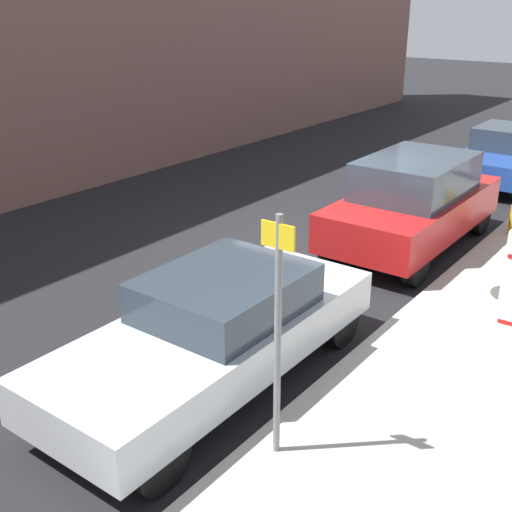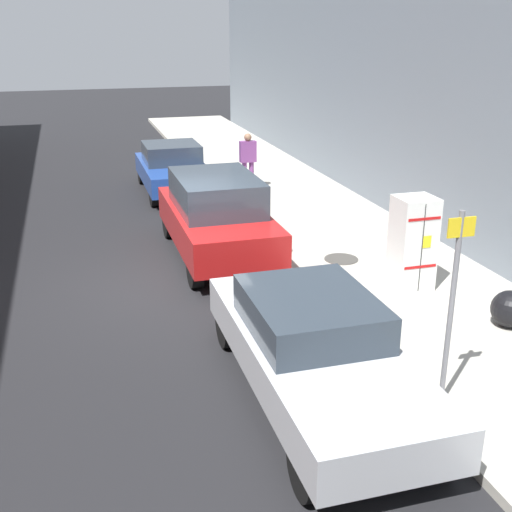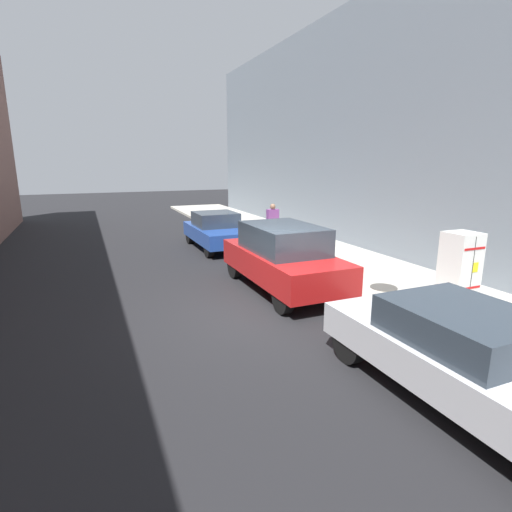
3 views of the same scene
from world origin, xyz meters
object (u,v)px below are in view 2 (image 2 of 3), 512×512
parked_sedan_silver (314,347)px  parked_hatchback_blue (173,168)px  pedestrian_walking_far (248,157)px  discarded_refrigerator (413,243)px  parked_suv_red (217,215)px  fire_hydrant (263,209)px  street_sign_post (452,300)px  trash_bag (510,309)px

parked_sedan_silver → parked_hatchback_blue: bearing=-90.0°
parked_sedan_silver → pedestrian_walking_far: bearing=-100.9°
discarded_refrigerator → parked_suv_red: (2.96, -3.01, -0.08)m
fire_hydrant → parked_sedan_silver: parked_sedan_silver is taller
street_sign_post → pedestrian_walking_far: street_sign_post is taller
parked_sedan_silver → parked_suv_red: bearing=-90.0°
fire_hydrant → parked_suv_red: (1.49, 1.55, 0.41)m
street_sign_post → parked_hatchback_blue: size_ratio=0.65×
fire_hydrant → parked_suv_red: size_ratio=0.16×
discarded_refrigerator → parked_hatchback_blue: (2.96, -8.82, -0.28)m
trash_bag → pedestrian_walking_far: 10.10m
parked_sedan_silver → fire_hydrant: bearing=-101.5°
parked_hatchback_blue → discarded_refrigerator: bearing=108.6°
street_sign_post → fire_hydrant: bearing=-90.2°
street_sign_post → parked_hatchback_blue: street_sign_post is taller
parked_hatchback_blue → street_sign_post: bearing=96.7°
fire_hydrant → parked_hatchback_blue: (1.49, -4.25, 0.22)m
fire_hydrant → pedestrian_walking_far: bearing=-99.7°
parked_hatchback_blue → parked_suv_red: bearing=90.0°
trash_bag → parked_sedan_silver: (3.69, 0.83, 0.29)m
discarded_refrigerator → street_sign_post: 3.92m
fire_hydrant → parked_suv_red: parked_suv_red is taller
street_sign_post → pedestrian_walking_far: 11.62m
trash_bag → pedestrian_walking_far: (1.60, -9.95, 0.63)m
pedestrian_walking_far → parked_hatchback_blue: 2.26m
discarded_refrigerator → street_sign_post: (1.50, 3.57, 0.58)m
discarded_refrigerator → parked_hatchback_blue: 9.30m
parked_sedan_silver → trash_bag: bearing=-167.3°
trash_bag → fire_hydrant: bearing=-71.3°
fire_hydrant → pedestrian_walking_far: size_ratio=0.43×
pedestrian_walking_far → trash_bag: bearing=179.4°
discarded_refrigerator → trash_bag: size_ratio=2.84×
fire_hydrant → parked_hatchback_blue: size_ratio=0.18×
parked_hatchback_blue → parked_suv_red: 5.81m
trash_bag → parked_hatchback_blue: (3.69, -10.74, 0.28)m
parked_suv_red → parked_sedan_silver: parked_suv_red is taller
parked_hatchback_blue → parked_suv_red: size_ratio=0.89×
parked_suv_red → discarded_refrigerator: bearing=134.6°
fire_hydrant → trash_bag: size_ratio=1.17×
discarded_refrigerator → parked_suv_red: discarded_refrigerator is taller
street_sign_post → parked_suv_red: size_ratio=0.58×
discarded_refrigerator → street_sign_post: street_sign_post is taller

